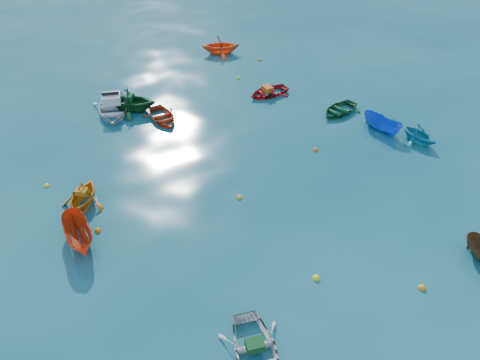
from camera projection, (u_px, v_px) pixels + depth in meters
ground at (292, 242)px, 22.37m from camera, size 160.00×160.00×0.00m
dinghy_white_near at (255, 355)px, 17.73m from camera, size 3.23×3.91×0.71m
dinghy_orange_w at (85, 205)px, 24.53m from camera, size 3.49×3.56×1.42m
dinghy_green_e at (339, 113)px, 32.06m from camera, size 3.44×2.80×0.63m
dinghy_cyan_se at (417, 141)px, 29.26m from camera, size 2.34×2.65×1.30m
sampan_orange_n at (81, 242)px, 22.40m from camera, size 1.34×3.25×1.24m
dinghy_green_n at (133, 111)px, 32.27m from camera, size 4.47×4.39×1.78m
dinghy_red_ne at (268, 95)px, 34.10m from camera, size 3.09×2.23×0.63m
sampan_blue_far at (381, 130)px, 30.28m from camera, size 1.53×2.98×1.10m
dinghy_red_far at (163, 120)px, 31.30m from camera, size 2.30×3.15×0.64m
dinghy_orange_far at (221, 54)px, 39.91m from camera, size 3.99×3.77×1.66m
motorboat_white at (114, 112)px, 32.09m from camera, size 4.27×5.00×1.48m
tarp_green_a at (255, 345)px, 17.49m from camera, size 0.80×0.68×0.33m
tarp_orange_a at (82, 192)px, 24.04m from camera, size 0.74×0.71×0.28m
tarp_green_b at (129, 97)px, 31.64m from camera, size 0.77×0.79×0.31m
tarp_orange_b at (267, 89)px, 33.75m from camera, size 0.58×0.76×0.37m
buoy_ye_a at (316, 278)px, 20.65m from camera, size 0.34×0.34×0.34m
buoy_or_b at (422, 288)px, 20.22m from camera, size 0.33×0.33×0.33m
buoy_or_c at (98, 231)px, 22.98m from camera, size 0.33×0.33×0.33m
buoy_ye_c at (239, 198)px, 24.98m from camera, size 0.31×0.31×0.31m
buoy_or_d at (315, 150)px, 28.48m from camera, size 0.30×0.30×0.30m
buoy_ye_d at (47, 186)px, 25.75m from camera, size 0.30×0.30×0.30m
buoy_or_e at (259, 60)px, 38.82m from camera, size 0.30×0.30×0.30m
buoy_ye_e at (238, 78)px, 36.17m from camera, size 0.31×0.31×0.31m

